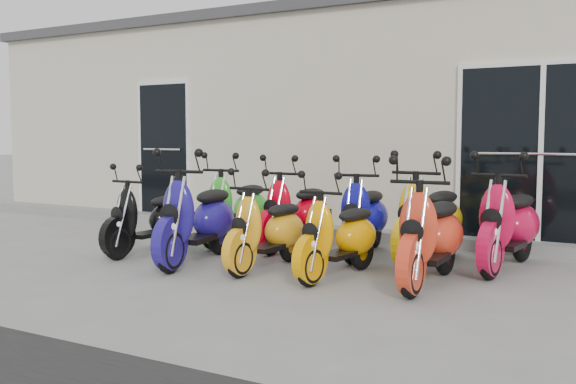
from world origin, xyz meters
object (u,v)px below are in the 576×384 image
object	(u,v)px
scooter_front_black	(149,208)
scooter_back_yellow	(430,206)
scooter_back_red	(296,201)
scooter_back_extra	(509,211)
scooter_front_orange_b	(339,224)
scooter_front_red	(431,220)
scooter_front_orange_a	(268,218)
scooter_back_blue	(364,205)
scooter_front_blue	(197,205)
scooter_back_green	(237,197)

from	to	relation	value
scooter_front_black	scooter_back_yellow	world-z (taller)	scooter_back_yellow
scooter_back_red	scooter_back_extra	world-z (taller)	scooter_back_extra
scooter_front_orange_b	scooter_front_red	bearing A→B (deg)	14.57
scooter_back_red	scooter_back_extra	size ratio (longest dim) A/B	0.94
scooter_front_orange_a	scooter_front_orange_b	size ratio (longest dim) A/B	1.01
scooter_front_orange_b	scooter_back_yellow	world-z (taller)	scooter_back_yellow
scooter_back_yellow	scooter_back_blue	bearing A→B (deg)	-176.89
scooter_front_orange_b	scooter_back_red	xyz separation A→B (m)	(-1.16, 1.25, 0.06)
scooter_front_orange_b	scooter_back_red	world-z (taller)	scooter_back_red
scooter_front_black	scooter_back_yellow	distance (m)	3.30
scooter_front_blue	scooter_front_red	bearing A→B (deg)	-4.43
scooter_back_green	scooter_back_yellow	size ratio (longest dim) A/B	0.96
scooter_back_blue	scooter_front_blue	bearing A→B (deg)	-145.30
scooter_front_blue	scooter_back_extra	size ratio (longest dim) A/B	1.02
scooter_front_orange_b	scooter_back_red	distance (m)	1.71
scooter_front_orange_a	scooter_back_red	world-z (taller)	scooter_back_red
scooter_front_black	scooter_front_red	bearing A→B (deg)	3.17
scooter_front_orange_a	scooter_back_green	size ratio (longest dim) A/B	0.90
scooter_back_green	scooter_back_red	xyz separation A→B (m)	(0.88, 0.01, -0.01)
scooter_front_orange_b	scooter_back_extra	xyz separation A→B (m)	(1.41, 1.20, 0.09)
scooter_back_red	scooter_front_orange_b	bearing A→B (deg)	-43.12
scooter_back_extra	scooter_front_blue	bearing A→B (deg)	-151.30
scooter_back_red	scooter_back_blue	distance (m)	0.92
scooter_front_orange_a	scooter_back_extra	world-z (taller)	scooter_back_extra
scooter_front_orange_b	scooter_front_red	xyz separation A→B (m)	(0.90, 0.12, 0.08)
scooter_front_blue	scooter_back_blue	world-z (taller)	scooter_front_blue
scooter_back_blue	scooter_back_green	bearing A→B (deg)	172.22
scooter_front_black	scooter_back_blue	world-z (taller)	scooter_back_blue
scooter_front_black	scooter_back_extra	xyz separation A→B (m)	(3.96, 1.10, 0.08)
scooter_front_orange_a	scooter_front_orange_b	bearing A→B (deg)	2.42
scooter_front_orange_a	scooter_front_red	bearing A→B (deg)	6.26
scooter_back_extra	scooter_back_red	bearing A→B (deg)	-174.99
scooter_front_black	scooter_back_red	distance (m)	1.80
scooter_back_blue	scooter_back_red	bearing A→B (deg)	171.59
scooter_front_orange_b	scooter_back_green	size ratio (longest dim) A/B	0.89
scooter_front_black	scooter_back_extra	distance (m)	4.11
scooter_front_red	scooter_back_red	size ratio (longest dim) A/B	1.04
scooter_front_orange_b	scooter_back_yellow	distance (m)	1.33
scooter_back_blue	scooter_back_yellow	bearing A→B (deg)	-10.98
scooter_front_red	scooter_back_extra	world-z (taller)	scooter_back_extra
scooter_front_blue	scooter_front_orange_a	bearing A→B (deg)	-3.19
scooter_front_red	scooter_back_red	bearing A→B (deg)	150.77
scooter_front_orange_a	scooter_back_yellow	bearing A→B (deg)	43.44
scooter_front_red	scooter_back_extra	xyz separation A→B (m)	(0.51, 1.09, 0.01)
scooter_back_blue	scooter_front_red	bearing A→B (deg)	-52.71
scooter_back_yellow	scooter_front_blue	bearing A→B (deg)	-144.03
scooter_front_blue	scooter_back_blue	xyz separation A→B (m)	(1.44, 1.33, -0.04)
scooter_front_black	scooter_front_blue	size ratio (longest dim) A/B	0.85
scooter_front_orange_a	scooter_front_orange_b	distance (m)	0.83
scooter_back_red	scooter_front_orange_a	bearing A→B (deg)	-70.99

